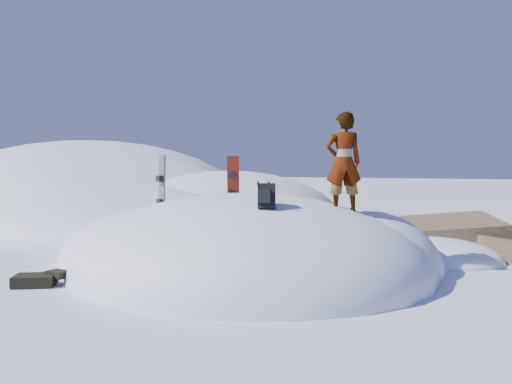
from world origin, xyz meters
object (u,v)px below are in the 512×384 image
(snowboard_red, at_px, (233,187))
(backpack, at_px, (266,197))
(person, at_px, (343,162))
(snowboard_dark, at_px, (161,193))

(snowboard_red, bearing_deg, backpack, -73.51)
(snowboard_red, height_order, backpack, snowboard_red)
(snowboard_red, distance_m, person, 2.60)
(snowboard_red, height_order, person, person)
(snowboard_dark, relative_size, person, 0.88)
(snowboard_dark, distance_m, backpack, 2.74)
(person, bearing_deg, snowboard_dark, -21.73)
(backpack, distance_m, person, 1.69)
(snowboard_red, relative_size, snowboard_dark, 0.85)
(snowboard_red, relative_size, backpack, 2.74)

